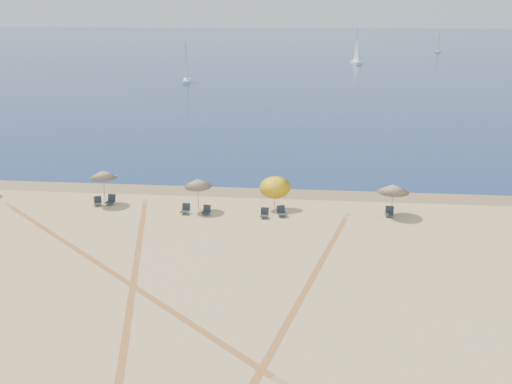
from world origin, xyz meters
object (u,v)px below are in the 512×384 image
at_px(sailboat_0, 439,46).
at_px(sailboat_2, 356,54).
at_px(chair_6, 265,213).
at_px(chair_5, 206,210).
at_px(chair_8, 389,212).
at_px(chair_4, 186,209).
at_px(umbrella_3, 275,185).
at_px(umbrella_1, 103,174).
at_px(sailboat_1, 187,70).
at_px(chair_3, 111,200).
at_px(chair_2, 98,202).
at_px(umbrella_4, 393,188).
at_px(umbrella_2, 198,183).
at_px(chair_7, 282,212).

distance_m(sailboat_0, sailboat_2, 53.06).
relative_size(chair_6, sailboat_0, 0.09).
relative_size(chair_5, chair_6, 1.01).
bearing_deg(chair_8, chair_4, -166.85).
bearing_deg(sailboat_0, chair_4, -89.77).
bearing_deg(sailboat_2, umbrella_3, -110.34).
distance_m(umbrella_1, chair_6, 12.23).
bearing_deg(umbrella_3, chair_6, -105.97).
bearing_deg(chair_8, umbrella_3, -176.36).
bearing_deg(sailboat_0, sailboat_1, -109.46).
height_order(chair_3, chair_8, chair_3).
relative_size(chair_2, chair_4, 1.04).
height_order(chair_5, chair_8, chair_8).
relative_size(chair_2, sailboat_0, 0.11).
xyz_separation_m(umbrella_1, sailboat_1, (-9.46, 71.16, 0.11)).
bearing_deg(chair_6, chair_3, 173.05).
height_order(chair_2, chair_6, chair_6).
xyz_separation_m(chair_2, sailboat_0, (55.79, 158.64, 1.89)).
bearing_deg(chair_4, umbrella_3, 21.60).
bearing_deg(chair_2, umbrella_4, -18.01).
bearing_deg(sailboat_1, chair_8, -77.53).
bearing_deg(chair_5, umbrella_4, 11.99).
distance_m(chair_6, sailboat_0, 165.79).
bearing_deg(sailboat_0, chair_6, -87.91).
bearing_deg(sailboat_0, umbrella_3, -87.90).
distance_m(umbrella_3, chair_3, 12.02).
bearing_deg(chair_4, umbrella_1, 171.53).
distance_m(chair_3, chair_6, 11.48).
xyz_separation_m(chair_2, chair_8, (20.74, -0.21, 0.02)).
bearing_deg(chair_3, chair_4, -3.04).
distance_m(chair_8, sailboat_2, 115.01).
xyz_separation_m(umbrella_4, chair_5, (-12.75, -1.27, -1.61)).
distance_m(umbrella_3, sailboat_0, 163.74).
xyz_separation_m(umbrella_2, chair_2, (-7.45, 0.18, -1.71)).
bearing_deg(umbrella_4, chair_7, -171.76).
xyz_separation_m(chair_3, chair_4, (5.83, -1.34, -0.02)).
xyz_separation_m(chair_7, chair_8, (7.37, 0.70, -0.01)).
xyz_separation_m(chair_3, chair_5, (7.31, -1.38, -0.04)).
height_order(umbrella_4, chair_3, umbrella_4).
bearing_deg(chair_8, sailboat_0, 87.31).
bearing_deg(sailboat_1, umbrella_2, -87.09).
bearing_deg(sailboat_2, chair_7, -109.97).
relative_size(umbrella_1, umbrella_3, 0.99).
distance_m(chair_2, chair_3, 0.93).
relative_size(chair_5, sailboat_2, 0.08).
bearing_deg(chair_4, chair_3, 173.24).
height_order(umbrella_2, sailboat_0, sailboat_0).
bearing_deg(chair_4, chair_5, 4.54).
relative_size(chair_5, sailboat_1, 0.09).
bearing_deg(chair_8, sailboat_2, 97.07).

